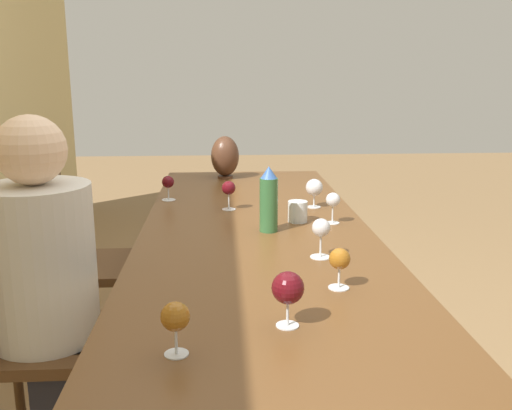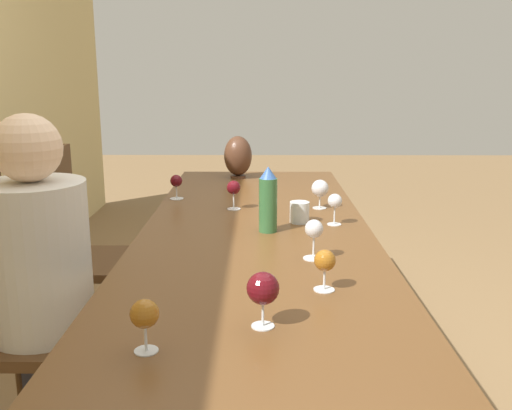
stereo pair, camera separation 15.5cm
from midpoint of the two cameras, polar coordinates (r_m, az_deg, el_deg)
name	(u,v)px [view 1 (the left image)]	position (r m, az deg, el deg)	size (l,w,h in m)	color
ground_plane	(256,386)	(2.65, -1.77, -17.64)	(14.00, 14.00, 0.00)	olive
dining_table	(256,242)	(2.38, -1.89, -3.77)	(2.65, 0.94, 0.73)	brown
water_bottle	(269,200)	(2.27, -0.67, 0.48)	(0.07, 0.07, 0.27)	#336638
water_tumbler	(298,211)	(2.44, 2.38, -0.67)	(0.08, 0.08, 0.09)	silver
vase	(225,156)	(3.42, -4.42, 4.85)	(0.17, 0.17, 0.25)	#4C2D1E
wine_glass_0	(340,260)	(1.70, 5.78, -5.53)	(0.06, 0.06, 0.12)	silver
wine_glass_1	(314,188)	(2.69, 4.21, 1.70)	(0.08, 0.08, 0.14)	silver
wine_glass_2	(321,230)	(1.97, 4.29, -2.48)	(0.07, 0.07, 0.14)	silver
wine_glass_3	(333,201)	(2.41, 5.89, 0.39)	(0.06, 0.06, 0.13)	silver
wine_glass_4	(175,318)	(1.34, -11.44, -11.05)	(0.07, 0.07, 0.13)	silver
wine_glass_5	(288,289)	(1.44, 0.12, -8.40)	(0.08, 0.08, 0.15)	silver
wine_glass_6	(229,189)	(2.65, -4.43, 1.60)	(0.06, 0.06, 0.14)	silver
wine_glass_7	(168,183)	(2.88, -10.32, 2.16)	(0.07, 0.07, 0.12)	silver
chair_near	(23,322)	(2.14, -24.23, -10.66)	(0.44, 0.44, 1.01)	brown
chair_far	(78,251)	(2.82, -18.86, -4.43)	(0.44, 0.44, 1.01)	brown
person_near	(48,286)	(2.06, -22.15, -7.55)	(0.35, 0.35, 1.23)	#2D2D38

